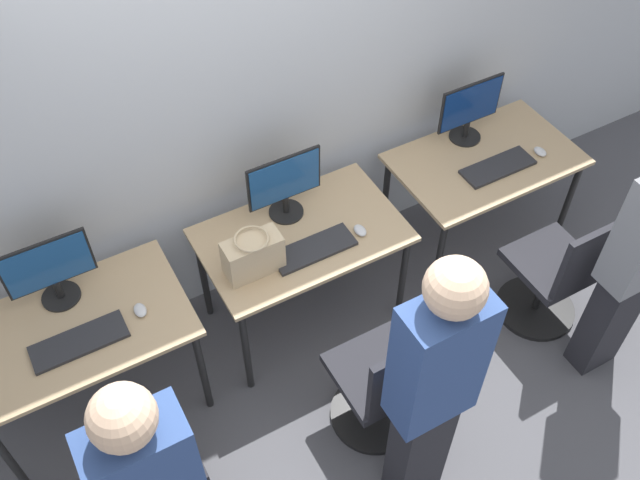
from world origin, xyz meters
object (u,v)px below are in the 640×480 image
at_px(mouse_left, 140,310).
at_px(office_chair_left, 154,477).
at_px(mouse_right, 540,152).
at_px(person_right, 640,258).
at_px(person_center, 432,387).
at_px(monitor_left, 49,270).
at_px(keyboard_left, 79,342).
at_px(monitor_right, 470,109).
at_px(office_chair_right, 555,277).
at_px(monitor_center, 285,185).
at_px(office_chair_center, 383,387).
at_px(handbag, 253,255).
at_px(keyboard_right, 498,167).
at_px(mouse_center, 360,230).
at_px(keyboard_center, 314,249).

bearing_deg(mouse_left, office_chair_left, -110.17).
height_order(mouse_right, person_right, person_right).
height_order(mouse_left, person_center, person_center).
height_order(monitor_left, keyboard_left, monitor_left).
xyz_separation_m(monitor_right, office_chair_right, (0.01, -0.94, -0.57)).
bearing_deg(mouse_left, monitor_center, 15.26).
xyz_separation_m(keyboard_left, office_chair_center, (1.26, -0.74, -0.36)).
distance_m(office_chair_center, mouse_right, 1.74).
bearing_deg(office_chair_left, handbag, 36.38).
bearing_deg(office_chair_center, person_right, -10.59).
bearing_deg(handbag, monitor_right, 11.44).
height_order(person_center, office_chair_right, person_center).
xyz_separation_m(monitor_center, mouse_right, (1.55, -0.31, -0.20)).
relative_size(office_chair_center, monitor_right, 2.15).
bearing_deg(mouse_right, keyboard_left, 179.56).
relative_size(keyboard_right, mouse_right, 5.03).
bearing_deg(office_chair_center, keyboard_right, 30.88).
relative_size(mouse_center, person_right, 0.05).
height_order(office_chair_left, office_chair_right, same).
xyz_separation_m(mouse_left, handbag, (0.61, -0.03, 0.10)).
bearing_deg(keyboard_center, office_chair_right, -24.93).
height_order(keyboard_left, office_chair_left, office_chair_left).
xyz_separation_m(mouse_right, person_right, (-0.24, -0.96, 0.15)).
bearing_deg(person_center, office_chair_right, 20.77).
bearing_deg(keyboard_center, mouse_left, 176.24).
xyz_separation_m(mouse_left, keyboard_center, (0.94, -0.06, -0.01)).
xyz_separation_m(monitor_center, person_center, (-0.03, -1.39, 0.02)).
bearing_deg(person_right, handbag, 149.07).
height_order(mouse_center, mouse_right, same).
distance_m(person_center, monitor_right, 1.92).
bearing_deg(person_center, monitor_left, 130.75).
xyz_separation_m(keyboard_left, mouse_right, (2.80, -0.02, 0.01)).
bearing_deg(keyboard_left, person_center, -42.17).
distance_m(keyboard_left, mouse_center, 1.53).
distance_m(monitor_left, monitor_right, 2.50).
relative_size(monitor_left, monitor_right, 1.00).
height_order(keyboard_left, mouse_right, mouse_right).
distance_m(person_center, office_chair_right, 1.50).
relative_size(office_chair_right, person_right, 0.56).
bearing_deg(office_chair_left, monitor_center, 37.66).
height_order(office_chair_left, person_center, person_center).
xyz_separation_m(monitor_left, mouse_right, (2.80, -0.33, -0.20)).
relative_size(monitor_left, handbag, 1.43).
xyz_separation_m(office_chair_center, person_right, (1.30, -0.24, 0.52)).
bearing_deg(mouse_center, keyboard_left, 178.41).
bearing_deg(person_right, mouse_right, 76.28).
bearing_deg(office_chair_right, monitor_right, 90.79).
bearing_deg(monitor_center, office_chair_right, -35.59).
relative_size(mouse_center, person_center, 0.05).
relative_size(keyboard_left, office_chair_right, 0.49).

